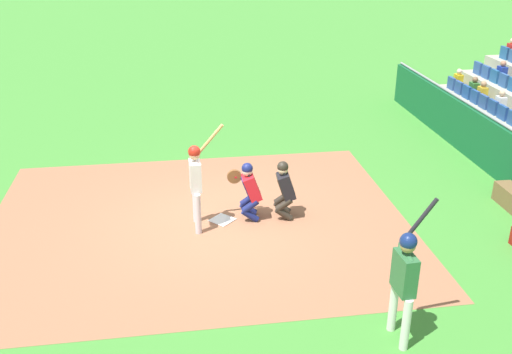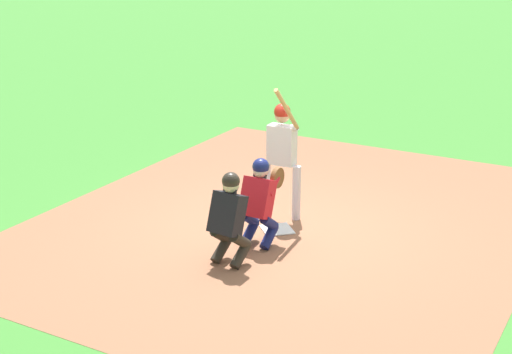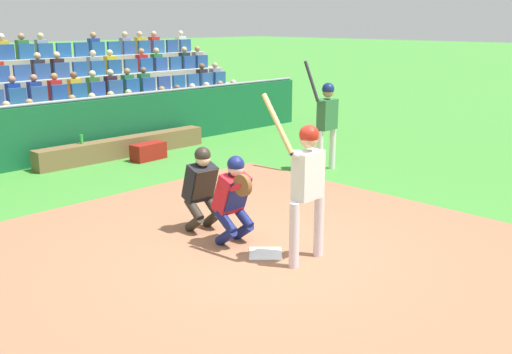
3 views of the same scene
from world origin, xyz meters
TOP-DOWN VIEW (x-y plane):
  - ground_plane at (0.00, 0.00)m, footprint 160.00×160.00m
  - infield_dirt_patch at (0.00, 0.50)m, footprint 7.25×8.85m
  - home_plate_marker at (0.00, 0.00)m, footprint 0.62×0.62m
  - batter_at_plate at (-0.21, 0.52)m, footprint 0.65×0.74m
  - catcher_crouching at (0.03, -0.58)m, footprint 0.46×0.71m
  - home_plate_umpire at (-0.01, -1.33)m, footprint 0.49×0.49m
  - dugout_wall at (0.00, -7.00)m, footprint 16.47×0.24m
  - dugout_bench at (-1.92, -6.45)m, footprint 4.30×0.40m
  - water_bottle_on_bench at (-0.89, -6.51)m, footprint 0.07×0.07m
  - equipment_duffel_bag at (-2.12, -5.76)m, footprint 0.83×0.43m
  - on_deck_batter at (-4.19, -2.32)m, footprint 0.63×0.61m

SIDE VIEW (x-z plane):
  - ground_plane at x=0.00m, z-range 0.00..0.00m
  - infield_dirt_patch at x=0.00m, z-range 0.00..0.01m
  - home_plate_marker at x=0.00m, z-range 0.01..0.02m
  - equipment_duffel_bag at x=-2.12m, z-range 0.00..0.38m
  - dugout_bench at x=-1.92m, z-range 0.00..0.44m
  - water_bottle_on_bench at x=-0.89m, z-range 0.44..0.65m
  - dugout_wall at x=0.00m, z-range -0.03..1.35m
  - home_plate_umpire at x=-0.01m, z-range 0.06..1.36m
  - catcher_crouching at x=0.03m, z-range 0.07..1.37m
  - batter_at_plate at x=-0.21m, z-range 0.05..2.22m
  - on_deck_batter at x=-4.19m, z-range 0.02..2.29m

